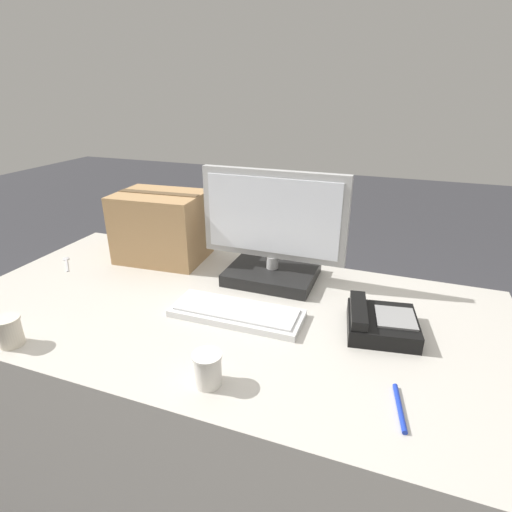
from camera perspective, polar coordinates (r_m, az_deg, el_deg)
ground_plane at (r=1.82m, az=-3.78°, el=-28.27°), size 12.00×12.00×0.00m
office_desk at (r=1.54m, az=-4.16°, el=-19.55°), size 1.80×0.90×0.75m
monitor at (r=1.44m, az=2.40°, el=2.34°), size 0.53×0.26×0.41m
keyboard at (r=1.27m, az=-2.78°, el=-8.08°), size 0.42×0.16×0.03m
desk_phone at (r=1.24m, az=17.25°, el=-9.07°), size 0.22×0.23×0.08m
paper_cup_left at (r=1.32m, az=-31.77°, el=-9.13°), size 0.07×0.07×0.09m
paper_cup_right at (r=1.00m, az=-6.93°, el=-15.72°), size 0.07×0.07×0.09m
spoon at (r=1.82m, az=-25.47°, el=-0.73°), size 0.12×0.12×0.00m
cardboard_box at (r=1.68m, az=-13.32°, el=4.13°), size 0.36×0.28×0.28m
pen_marker at (r=1.01m, az=19.83°, el=-19.69°), size 0.04×0.15×0.01m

